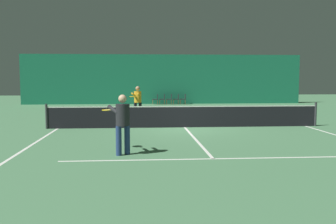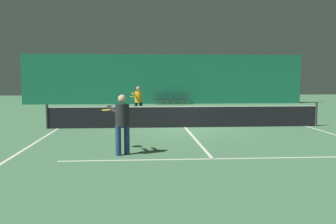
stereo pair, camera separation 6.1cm
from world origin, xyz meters
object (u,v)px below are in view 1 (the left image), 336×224
at_px(courtside_chair_0, 156,98).
at_px(courtside_chair_4, 184,98).
at_px(courtside_chair_3, 177,98).
at_px(tennis_net, 185,116).
at_px(courtside_chair_1, 163,98).
at_px(courtside_chair_2, 170,98).
at_px(player_far, 138,100).
at_px(player_near, 122,120).

relative_size(courtside_chair_0, courtside_chair_4, 1.00).
distance_m(courtside_chair_0, courtside_chair_3, 1.70).
xyz_separation_m(tennis_net, courtside_chair_1, (-0.08, 14.04, -0.03)).
distance_m(courtside_chair_0, courtside_chair_2, 1.13).
xyz_separation_m(tennis_net, courtside_chair_0, (-0.64, 14.04, -0.03)).
xyz_separation_m(tennis_net, courtside_chair_4, (1.62, 14.04, -0.03)).
xyz_separation_m(courtside_chair_3, courtside_chair_4, (0.57, 0.00, 0.00)).
distance_m(player_far, courtside_chair_2, 10.41).
bearing_deg(courtside_chair_0, player_far, -8.15).
xyz_separation_m(courtside_chair_1, courtside_chair_4, (1.70, 0.00, 0.00)).
distance_m(courtside_chair_0, courtside_chair_1, 0.57).
bearing_deg(player_far, courtside_chair_2, -179.33).
bearing_deg(player_near, courtside_chair_3, -40.06).
relative_size(courtside_chair_3, courtside_chair_4, 1.00).
bearing_deg(courtside_chair_3, tennis_net, -4.30).
xyz_separation_m(courtside_chair_1, courtside_chair_3, (1.13, 0.00, 0.00)).
relative_size(player_near, courtside_chair_3, 2.04).
distance_m(player_near, courtside_chair_0, 19.79).
relative_size(tennis_net, courtside_chair_2, 14.29).
relative_size(tennis_net, player_far, 6.99).
bearing_deg(courtside_chair_1, courtside_chair_3, 90.00).
xyz_separation_m(player_near, player_far, (0.39, 9.62, -0.00)).
relative_size(courtside_chair_0, courtside_chair_1, 1.00).
bearing_deg(courtside_chair_1, tennis_net, 0.31).
height_order(player_far, courtside_chair_4, player_far).
distance_m(player_near, player_far, 9.63).
xyz_separation_m(courtside_chair_2, courtside_chair_4, (1.13, 0.00, 0.00)).
bearing_deg(player_near, tennis_net, -53.53).
height_order(courtside_chair_1, courtside_chair_3, same).
bearing_deg(courtside_chair_3, player_near, -10.16).
height_order(player_near, player_far, player_near).
height_order(courtside_chair_3, courtside_chair_4, same).
relative_size(player_far, courtside_chair_3, 2.04).
relative_size(player_far, courtside_chair_0, 2.04).
bearing_deg(tennis_net, courtside_chair_0, 92.62).
height_order(courtside_chair_2, courtside_chair_3, same).
relative_size(tennis_net, courtside_chair_4, 14.29).
xyz_separation_m(tennis_net, courtside_chair_3, (1.05, 14.04, -0.03)).
xyz_separation_m(tennis_net, player_near, (-2.47, -5.66, 0.49)).
bearing_deg(courtside_chair_0, courtside_chair_4, 90.00).
bearing_deg(courtside_chair_3, courtside_chair_2, -90.00).
xyz_separation_m(tennis_net, player_far, (-2.08, 3.96, 0.49)).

